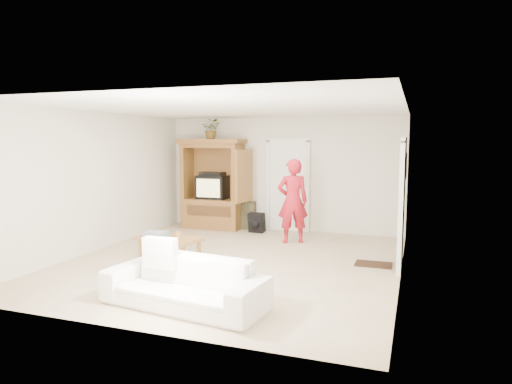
{
  "coord_description": "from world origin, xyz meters",
  "views": [
    {
      "loc": [
        2.92,
        -7.08,
        2.08
      ],
      "look_at": [
        0.21,
        0.6,
        1.15
      ],
      "focal_mm": 32.0,
      "sensor_mm": 36.0,
      "label": 1
    }
  ],
  "objects_px": {
    "man": "(293,201)",
    "coffee_table": "(170,240)",
    "sofa": "(184,283)",
    "armoire": "(214,190)"
  },
  "relations": [
    {
      "from": "man",
      "to": "coffee_table",
      "type": "relative_size",
      "value": 1.49
    },
    {
      "from": "sofa",
      "to": "armoire",
      "type": "bearing_deg",
      "value": 117.75
    },
    {
      "from": "sofa",
      "to": "coffee_table",
      "type": "height_order",
      "value": "sofa"
    },
    {
      "from": "armoire",
      "to": "man",
      "type": "distance_m",
      "value": 2.34
    },
    {
      "from": "armoire",
      "to": "coffee_table",
      "type": "xyz_separation_m",
      "value": [
        0.48,
        -2.89,
        -0.56
      ]
    },
    {
      "from": "armoire",
      "to": "man",
      "type": "xyz_separation_m",
      "value": [
        2.16,
        -0.89,
        -0.05
      ]
    },
    {
      "from": "man",
      "to": "sofa",
      "type": "distance_m",
      "value": 3.98
    },
    {
      "from": "armoire",
      "to": "sofa",
      "type": "height_order",
      "value": "armoire"
    },
    {
      "from": "armoire",
      "to": "sofa",
      "type": "bearing_deg",
      "value": -69.41
    },
    {
      "from": "coffee_table",
      "to": "sofa",
      "type": "bearing_deg",
      "value": -45.79
    }
  ]
}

